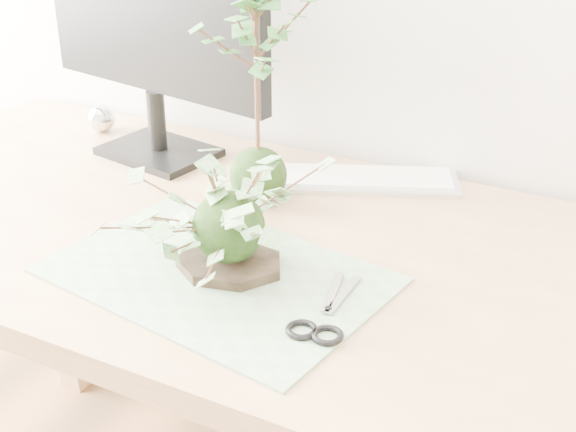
{
  "coord_description": "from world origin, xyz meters",
  "views": [
    {
      "loc": [
        0.44,
        0.31,
        1.31
      ],
      "look_at": [
        0.0,
        1.14,
        0.84
      ],
      "focal_mm": 50.0,
      "sensor_mm": 36.0,
      "label": 1
    }
  ],
  "objects_px": {
    "monitor": "(152,16)",
    "maple_kokedama": "(256,37)",
    "ivy_kokedama": "(227,196)",
    "desk": "(275,292)",
    "keyboard": "(349,179)"
  },
  "relations": [
    {
      "from": "monitor",
      "to": "desk",
      "type": "bearing_deg",
      "value": -20.59
    },
    {
      "from": "monitor",
      "to": "ivy_kokedama",
      "type": "bearing_deg",
      "value": -32.62
    },
    {
      "from": "maple_kokedama",
      "to": "monitor",
      "type": "xyz_separation_m",
      "value": [
        -0.26,
        0.1,
        -0.02
      ]
    },
    {
      "from": "ivy_kokedama",
      "to": "maple_kokedama",
      "type": "relative_size",
      "value": 0.77
    },
    {
      "from": "desk",
      "to": "maple_kokedama",
      "type": "distance_m",
      "value": 0.39
    },
    {
      "from": "keyboard",
      "to": "monitor",
      "type": "bearing_deg",
      "value": 162.85
    },
    {
      "from": "ivy_kokedama",
      "to": "keyboard",
      "type": "xyz_separation_m",
      "value": [
        0.02,
        0.35,
        -0.11
      ]
    },
    {
      "from": "desk",
      "to": "keyboard",
      "type": "bearing_deg",
      "value": 87.71
    },
    {
      "from": "monitor",
      "to": "maple_kokedama",
      "type": "bearing_deg",
      "value": -10.17
    },
    {
      "from": "keyboard",
      "to": "ivy_kokedama",
      "type": "bearing_deg",
      "value": -117.81
    },
    {
      "from": "ivy_kokedama",
      "to": "maple_kokedama",
      "type": "distance_m",
      "value": 0.28
    },
    {
      "from": "ivy_kokedama",
      "to": "keyboard",
      "type": "bearing_deg",
      "value": 86.0
    },
    {
      "from": "keyboard",
      "to": "maple_kokedama",
      "type": "bearing_deg",
      "value": -149.78
    },
    {
      "from": "keyboard",
      "to": "desk",
      "type": "bearing_deg",
      "value": -116.11
    },
    {
      "from": "ivy_kokedama",
      "to": "desk",
      "type": "bearing_deg",
      "value": 81.88
    }
  ]
}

